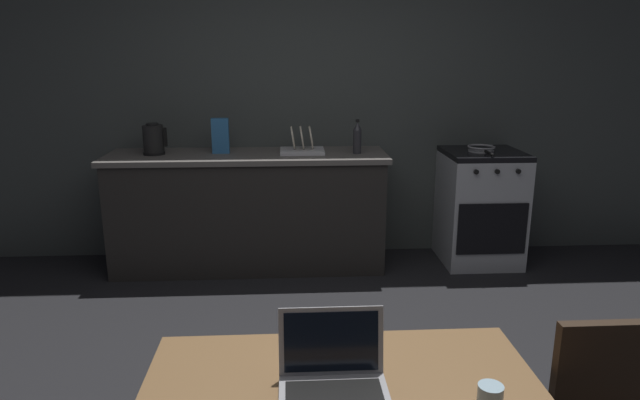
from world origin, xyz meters
TOP-DOWN VIEW (x-y plane):
  - back_wall at (0.30, 2.33)m, footprint 6.40×0.10m
  - kitchen_counter at (-0.55, 1.98)m, footprint 2.16×0.64m
  - stove_oven at (1.32, 1.98)m, footprint 0.60×0.62m
  - laptop at (-0.11, -0.89)m, footprint 0.32×0.26m
  - electric_kettle at (-1.25, 1.98)m, footprint 0.18×0.16m
  - bottle at (0.30, 1.93)m, footprint 0.06×0.06m
  - frying_pan at (1.29, 1.95)m, footprint 0.22×0.39m
  - cereal_box at (-0.75, 2.00)m, footprint 0.13×0.05m
  - dish_rack at (-0.12, 1.98)m, footprint 0.34×0.26m

SIDE VIEW (x-z plane):
  - stove_oven at x=1.32m, z-range 0.00..0.92m
  - kitchen_counter at x=-0.55m, z-range 0.00..0.92m
  - laptop at x=-0.11m, z-range 0.65..0.87m
  - frying_pan at x=1.29m, z-range 0.92..0.97m
  - dish_rack at x=-0.12m, z-range 0.86..1.07m
  - electric_kettle at x=-1.25m, z-range 0.91..1.15m
  - bottle at x=0.30m, z-range 0.91..1.17m
  - cereal_box at x=-0.75m, z-range 0.92..1.19m
  - back_wall at x=0.30m, z-range 0.00..2.83m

